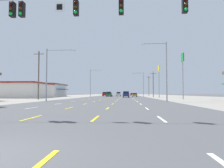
{
  "coord_description": "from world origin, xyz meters",
  "views": [
    {
      "loc": [
        3.37,
        -4.02,
        1.35
      ],
      "look_at": [
        -0.04,
        47.81,
        3.69
      ],
      "focal_mm": 33.1,
      "sensor_mm": 36.0,
      "label": 1
    }
  ],
  "objects_px": {
    "sedan_inner_left_midfar": "(110,95)",
    "pole_sign_right_row_1": "(183,65)",
    "suv_center_turn_far": "(119,94)",
    "sedan_far_right_farthest": "(132,94)",
    "sedan_far_right_near": "(135,95)",
    "pole_sign_right_row_2": "(159,73)",
    "suv_far_left_farther": "(105,94)",
    "streetlight_left_row_0": "(50,70)",
    "suv_inner_left_mid": "(109,94)",
    "streetlight_right_row_1": "(142,83)",
    "streetlight_right_row_0": "(164,67)",
    "suv_inner_right_nearest": "(126,94)",
    "streetlight_left_row_1": "(91,81)"
  },
  "relations": [
    {
      "from": "suv_center_turn_far",
      "to": "streetlight_right_row_1",
      "type": "relative_size",
      "value": 0.53
    },
    {
      "from": "suv_inner_right_nearest",
      "to": "suv_inner_left_mid",
      "type": "relative_size",
      "value": 1.0
    },
    {
      "from": "pole_sign_right_row_1",
      "to": "streetlight_right_row_0",
      "type": "distance_m",
      "value": 13.94
    },
    {
      "from": "sedan_inner_left_midfar",
      "to": "streetlight_right_row_0",
      "type": "bearing_deg",
      "value": -77.48
    },
    {
      "from": "suv_inner_left_mid",
      "to": "streetlight_right_row_0",
      "type": "distance_m",
      "value": 52.08
    },
    {
      "from": "sedan_far_right_near",
      "to": "sedan_far_right_farthest",
      "type": "relative_size",
      "value": 1.0
    },
    {
      "from": "pole_sign_right_row_1",
      "to": "streetlight_left_row_0",
      "type": "bearing_deg",
      "value": -154.45
    },
    {
      "from": "sedan_inner_left_midfar",
      "to": "streetlight_right_row_0",
      "type": "xyz_separation_m",
      "value": [
        13.4,
        -60.36,
        4.98
      ]
    },
    {
      "from": "sedan_far_right_near",
      "to": "sedan_far_right_farthest",
      "type": "xyz_separation_m",
      "value": [
        0.07,
        38.42,
        0.0
      ]
    },
    {
      "from": "suv_center_turn_far",
      "to": "sedan_far_right_farthest",
      "type": "xyz_separation_m",
      "value": [
        6.98,
        21.49,
        -0.27
      ]
    },
    {
      "from": "suv_inner_right_nearest",
      "to": "streetlight_left_row_1",
      "type": "height_order",
      "value": "streetlight_left_row_1"
    },
    {
      "from": "suv_inner_left_mid",
      "to": "streetlight_right_row_0",
      "type": "height_order",
      "value": "streetlight_right_row_0"
    },
    {
      "from": "suv_center_turn_far",
      "to": "streetlight_right_row_0",
      "type": "height_order",
      "value": "streetlight_right_row_0"
    },
    {
      "from": "streetlight_left_row_1",
      "to": "streetlight_left_row_0",
      "type": "bearing_deg",
      "value": -89.76
    },
    {
      "from": "sedan_far_right_near",
      "to": "streetlight_left_row_1",
      "type": "height_order",
      "value": "streetlight_left_row_1"
    },
    {
      "from": "suv_inner_left_mid",
      "to": "streetlight_left_row_1",
      "type": "xyz_separation_m",
      "value": [
        -6.25,
        -6.06,
        5.04
      ]
    },
    {
      "from": "suv_inner_left_mid",
      "to": "streetlight_right_row_1",
      "type": "distance_m",
      "value": 15.16
    },
    {
      "from": "sedan_far_right_near",
      "to": "pole_sign_right_row_2",
      "type": "distance_m",
      "value": 19.35
    },
    {
      "from": "pole_sign_right_row_1",
      "to": "suv_center_turn_far",
      "type": "bearing_deg",
      "value": 107.21
    },
    {
      "from": "suv_inner_left_mid",
      "to": "suv_center_turn_far",
      "type": "relative_size",
      "value": 1.0
    },
    {
      "from": "sedan_far_right_near",
      "to": "streetlight_left_row_1",
      "type": "xyz_separation_m",
      "value": [
        -16.68,
        -3.08,
        5.31
      ]
    },
    {
      "from": "sedan_far_right_near",
      "to": "suv_far_left_farther",
      "type": "height_order",
      "value": "suv_far_left_farther"
    },
    {
      "from": "suv_inner_right_nearest",
      "to": "suv_far_left_farther",
      "type": "relative_size",
      "value": 1.0
    },
    {
      "from": "sedan_inner_left_midfar",
      "to": "suv_far_left_farther",
      "type": "height_order",
      "value": "suv_far_left_farther"
    },
    {
      "from": "sedan_far_right_near",
      "to": "streetlight_left_row_0",
      "type": "height_order",
      "value": "streetlight_left_row_0"
    },
    {
      "from": "pole_sign_right_row_2",
      "to": "suv_far_left_farther",
      "type": "bearing_deg",
      "value": 119.19
    },
    {
      "from": "pole_sign_right_row_1",
      "to": "pole_sign_right_row_2",
      "type": "height_order",
      "value": "pole_sign_right_row_1"
    },
    {
      "from": "pole_sign_right_row_2",
      "to": "streetlight_right_row_1",
      "type": "relative_size",
      "value": 1.08
    },
    {
      "from": "suv_far_left_farther",
      "to": "sedan_far_right_farthest",
      "type": "xyz_separation_m",
      "value": [
        14.03,
        17.88,
        -0.27
      ]
    },
    {
      "from": "streetlight_left_row_0",
      "to": "suv_far_left_farther",
      "type": "bearing_deg",
      "value": 87.86
    },
    {
      "from": "streetlight_left_row_0",
      "to": "sedan_inner_left_midfar",
      "type": "bearing_deg",
      "value": 84.46
    },
    {
      "from": "streetlight_right_row_0",
      "to": "streetlight_left_row_1",
      "type": "relative_size",
      "value": 0.94
    },
    {
      "from": "suv_center_turn_far",
      "to": "suv_inner_left_mid",
      "type": "bearing_deg",
      "value": -104.15
    },
    {
      "from": "sedan_far_right_near",
      "to": "suv_inner_left_mid",
      "type": "height_order",
      "value": "suv_inner_left_mid"
    },
    {
      "from": "suv_center_turn_far",
      "to": "sedan_far_right_near",
      "type": "bearing_deg",
      "value": -67.8
    },
    {
      "from": "sedan_far_right_farthest",
      "to": "streetlight_right_row_1",
      "type": "xyz_separation_m",
      "value": [
        2.69,
        -41.5,
        4.65
      ]
    },
    {
      "from": "sedan_inner_left_midfar",
      "to": "pole_sign_right_row_1",
      "type": "xyz_separation_m",
      "value": [
        19.78,
        -48.11,
        6.8
      ]
    },
    {
      "from": "sedan_far_right_near",
      "to": "suv_center_turn_far",
      "type": "xyz_separation_m",
      "value": [
        -6.91,
        16.93,
        0.27
      ]
    },
    {
      "from": "suv_center_turn_far",
      "to": "pole_sign_right_row_1",
      "type": "xyz_separation_m",
      "value": [
        16.06,
        -51.86,
        6.53
      ]
    },
    {
      "from": "sedan_inner_left_midfar",
      "to": "suv_center_turn_far",
      "type": "xyz_separation_m",
      "value": [
        3.72,
        3.75,
        0.27
      ]
    },
    {
      "from": "suv_center_turn_far",
      "to": "pole_sign_right_row_2",
      "type": "xyz_separation_m",
      "value": [
        13.75,
        -33.62,
        6.72
      ]
    },
    {
      "from": "sedan_far_right_near",
      "to": "sedan_inner_left_midfar",
      "type": "xyz_separation_m",
      "value": [
        -10.63,
        13.18,
        0.0
      ]
    },
    {
      "from": "suv_inner_right_nearest",
      "to": "sedan_far_right_near",
      "type": "distance_m",
      "value": 14.95
    },
    {
      "from": "suv_center_turn_far",
      "to": "suv_inner_right_nearest",
      "type": "bearing_deg",
      "value": -83.72
    },
    {
      "from": "suv_center_turn_far",
      "to": "streetlight_left_row_0",
      "type": "relative_size",
      "value": 0.54
    },
    {
      "from": "sedan_inner_left_midfar",
      "to": "streetlight_right_row_0",
      "type": "distance_m",
      "value": 62.03
    },
    {
      "from": "sedan_inner_left_midfar",
      "to": "pole_sign_right_row_1",
      "type": "height_order",
      "value": "pole_sign_right_row_1"
    },
    {
      "from": "sedan_far_right_farthest",
      "to": "streetlight_left_row_1",
      "type": "relative_size",
      "value": 0.43
    },
    {
      "from": "pole_sign_right_row_1",
      "to": "sedan_far_right_farthest",
      "type": "bearing_deg",
      "value": 97.06
    },
    {
      "from": "suv_inner_right_nearest",
      "to": "pole_sign_right_row_1",
      "type": "distance_m",
      "value": 24.84
    }
  ]
}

